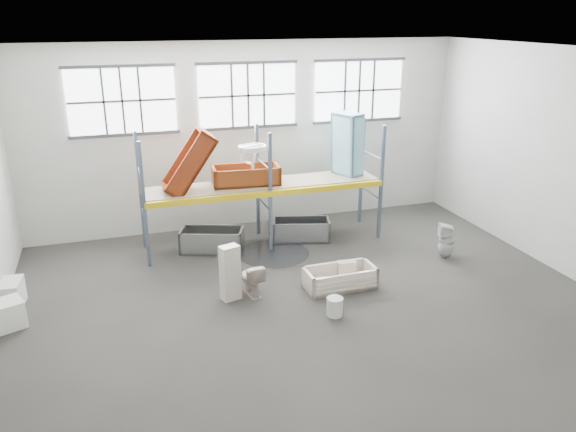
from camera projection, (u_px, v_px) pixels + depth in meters
name	position (u px, v px, depth m)	size (l,w,h in m)	color
floor	(310.00, 305.00, 11.65)	(12.00, 10.00, 0.10)	#44403B
ceiling	(314.00, 49.00, 9.92)	(12.00, 10.00, 0.10)	silver
wall_back	(248.00, 136.00, 15.30)	(12.00, 0.10, 5.00)	#B8B6AB
wall_front	(469.00, 313.00, 6.27)	(12.00, 0.10, 5.00)	#A4A297
wall_right	(567.00, 163.00, 12.54)	(0.10, 10.00, 5.00)	#A5A49A
window_left	(122.00, 101.00, 13.90)	(2.60, 0.04, 1.60)	white
window_mid	(248.00, 95.00, 14.83)	(2.60, 0.04, 1.60)	white
window_right	(359.00, 91.00, 15.76)	(2.60, 0.04, 1.60)	white
rack_upright_la	(144.00, 206.00, 12.85)	(0.08, 0.08, 3.00)	slate
rack_upright_lb	(140.00, 191.00, 13.92)	(0.08, 0.08, 3.00)	slate
rack_upright_ma	(270.00, 194.00, 13.72)	(0.08, 0.08, 3.00)	slate
rack_upright_mb	(258.00, 180.00, 14.79)	(0.08, 0.08, 3.00)	slate
rack_upright_ra	(381.00, 183.00, 14.59)	(0.08, 0.08, 3.00)	slate
rack_upright_rb	(362.00, 171.00, 15.67)	(0.08, 0.08, 3.00)	slate
rack_beam_front	(270.00, 194.00, 13.72)	(6.00, 0.10, 0.14)	yellow
rack_beam_back	(258.00, 180.00, 14.79)	(6.00, 0.10, 0.14)	yellow
shelf_deck	(264.00, 184.00, 14.23)	(5.90, 1.10, 0.03)	gray
wet_patch	(273.00, 253.00, 14.05)	(1.80, 1.80, 0.00)	black
bathtub_beige	(340.00, 278.00, 12.25)	(1.54, 0.72, 0.45)	beige
cistern_spare	(346.00, 269.00, 12.51)	(0.41, 0.19, 0.39)	beige
sink_in_tub	(323.00, 283.00, 12.13)	(0.45, 0.45, 0.16)	#F2D7C9
toilet_beige	(251.00, 278.00, 11.91)	(0.40, 0.70, 0.72)	beige
cistern_tall	(230.00, 273.00, 11.61)	(0.39, 0.25, 1.20)	beige
toilet_white	(446.00, 240.00, 13.71)	(0.39, 0.39, 0.86)	silver
steel_tub_left	(212.00, 240.00, 14.11)	(1.56, 0.73, 0.57)	#A9ACB1
steel_tub_right	(301.00, 230.00, 14.82)	(1.49, 0.69, 0.55)	#999BA0
rust_tub_flat	(246.00, 175.00, 14.09)	(1.67, 0.78, 0.47)	#943C0D
rust_tub_tilted	(189.00, 163.00, 13.39)	(1.68, 0.79, 0.47)	#94330C
sink_on_shelf	(253.00, 168.00, 13.66)	(0.70, 0.54, 0.62)	white
blue_tub_upright	(347.00, 145.00, 14.76)	(1.65, 0.77, 0.46)	#7AB5C8
bucket	(335.00, 307.00, 11.11)	(0.33, 0.33, 0.38)	beige
carton_near	(6.00, 315.00, 10.66)	(0.62, 0.53, 0.53)	white
carton_far	(5.00, 294.00, 11.40)	(0.67, 0.67, 0.56)	silver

